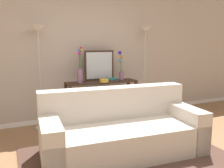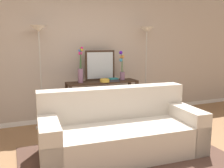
# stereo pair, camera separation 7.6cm
# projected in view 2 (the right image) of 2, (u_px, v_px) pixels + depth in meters

# --- Properties ---
(back_wall) EXTENTS (12.00, 0.15, 2.77)m
(back_wall) POSITION_uv_depth(u_px,v_px,m) (80.00, 50.00, 4.71)
(back_wall) COLOR white
(back_wall) RESTS_ON ground
(area_rug) EXTENTS (2.69, 1.67, 0.01)m
(area_rug) POSITION_uv_depth(u_px,v_px,m) (125.00, 156.00, 3.21)
(area_rug) COLOR #51382D
(area_rug) RESTS_ON ground
(couch) EXTENTS (2.23, 1.09, 0.88)m
(couch) POSITION_uv_depth(u_px,v_px,m) (120.00, 131.00, 3.31)
(couch) COLOR beige
(couch) RESTS_ON ground
(console_table) EXTENTS (1.37, 0.37, 0.80)m
(console_table) POSITION_uv_depth(u_px,v_px,m) (103.00, 94.00, 4.58)
(console_table) COLOR #382619
(console_table) RESTS_ON ground
(floor_lamp_left) EXTENTS (0.28, 0.28, 1.81)m
(floor_lamp_left) POSITION_uv_depth(u_px,v_px,m) (39.00, 49.00, 4.10)
(floor_lamp_left) COLOR #B7B2A8
(floor_lamp_left) RESTS_ON ground
(floor_lamp_right) EXTENTS (0.28, 0.28, 1.84)m
(floor_lamp_right) POSITION_uv_depth(u_px,v_px,m) (146.00, 47.00, 4.91)
(floor_lamp_right) COLOR #B7B2A8
(floor_lamp_right) RESTS_ON ground
(wall_mirror) EXTENTS (0.60, 0.02, 0.58)m
(wall_mirror) POSITION_uv_depth(u_px,v_px,m) (100.00, 65.00, 4.63)
(wall_mirror) COLOR #382619
(wall_mirror) RESTS_ON console_table
(vase_tall_flowers) EXTENTS (0.12, 0.12, 0.65)m
(vase_tall_flowers) POSITION_uv_depth(u_px,v_px,m) (81.00, 67.00, 4.34)
(vase_tall_flowers) COLOR gray
(vase_tall_flowers) RESTS_ON console_table
(vase_short_flowers) EXTENTS (0.12, 0.11, 0.57)m
(vase_short_flowers) POSITION_uv_depth(u_px,v_px,m) (122.00, 68.00, 4.68)
(vase_short_flowers) COLOR gray
(vase_short_flowers) RESTS_ON console_table
(fruit_bowl) EXTENTS (0.18, 0.18, 0.06)m
(fruit_bowl) POSITION_uv_depth(u_px,v_px,m) (105.00, 80.00, 4.43)
(fruit_bowl) COLOR gold
(fruit_bowl) RESTS_ON console_table
(book_stack) EXTENTS (0.22, 0.16, 0.06)m
(book_stack) POSITION_uv_depth(u_px,v_px,m) (113.00, 80.00, 4.50)
(book_stack) COLOR #2D2D33
(book_stack) RESTS_ON console_table
(book_row_under_console) EXTENTS (0.35, 0.18, 0.13)m
(book_row_under_console) POSITION_uv_depth(u_px,v_px,m) (84.00, 121.00, 4.51)
(book_row_under_console) COLOR tan
(book_row_under_console) RESTS_ON ground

